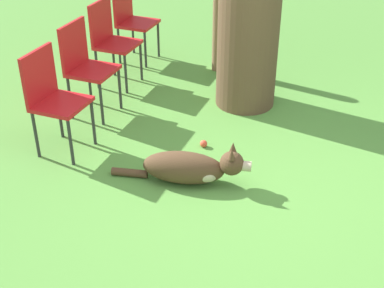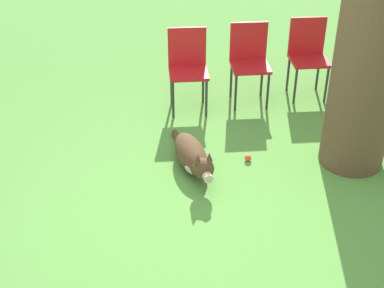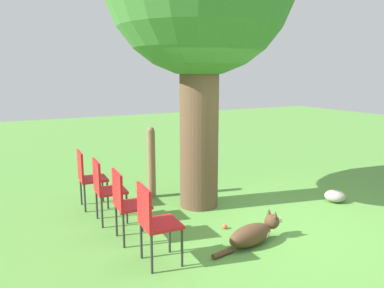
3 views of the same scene
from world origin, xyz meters
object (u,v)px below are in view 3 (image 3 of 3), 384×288
at_px(fence_post, 151,162).
at_px(red_chair_2, 105,186).
at_px(red_chair_0, 154,219).
at_px(red_chair_1, 126,200).
at_px(dog, 254,233).
at_px(tennis_ball, 225,227).
at_px(red_chair_3, 88,175).

height_order(fence_post, red_chair_2, fence_post).
bearing_deg(fence_post, red_chair_2, -143.83).
relative_size(red_chair_0, red_chair_1, 1.00).
height_order(red_chair_0, red_chair_2, same).
distance_m(fence_post, red_chair_2, 1.28).
distance_m(dog, red_chair_2, 2.23).
relative_size(dog, tennis_ball, 17.40).
xyz_separation_m(dog, red_chair_1, (-1.41, 0.87, 0.41)).
relative_size(red_chair_1, red_chair_3, 1.00).
relative_size(dog, red_chair_3, 1.25).
xyz_separation_m(fence_post, red_chair_0, (-0.88, -2.24, -0.08)).
bearing_deg(red_chair_3, red_chair_2, -80.96).
bearing_deg(red_chair_1, fence_post, 60.54).
xyz_separation_m(fence_post, tennis_ball, (0.38, -1.79, -0.60)).
bearing_deg(red_chair_3, red_chair_0, -80.96).
bearing_deg(tennis_ball, dog, -82.75).
height_order(dog, tennis_ball, dog).
relative_size(fence_post, red_chair_3, 1.33).
bearing_deg(tennis_ball, red_chair_1, 167.46).
height_order(dog, red_chair_2, red_chair_2).
distance_m(fence_post, red_chair_1, 1.78).
distance_m(fence_post, red_chair_0, 2.41).
relative_size(red_chair_0, tennis_ball, 13.93).
bearing_deg(tennis_ball, red_chair_0, -160.55).
bearing_deg(red_chair_1, red_chair_0, -80.96).
bearing_deg(red_chair_2, red_chair_1, -80.96).
xyz_separation_m(red_chair_0, red_chair_2, (-0.16, 1.48, 0.00)).
distance_m(red_chair_1, tennis_ball, 1.47).
distance_m(dog, fence_post, 2.46).
bearing_deg(tennis_ball, fence_post, 102.03).
xyz_separation_m(red_chair_0, red_chair_1, (-0.08, 0.74, 0.00)).
height_order(red_chair_2, red_chair_3, same).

